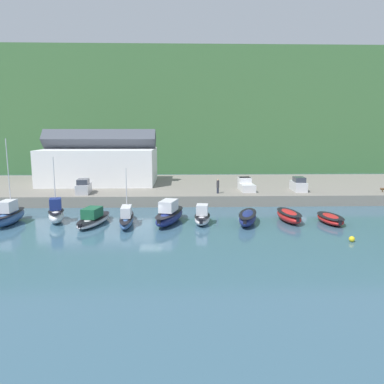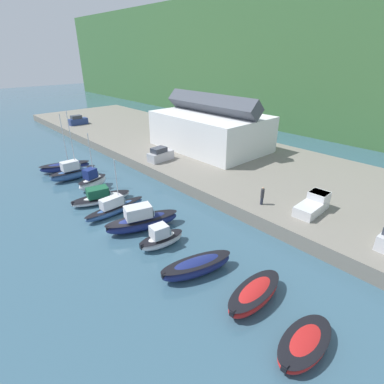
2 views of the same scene
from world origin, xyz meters
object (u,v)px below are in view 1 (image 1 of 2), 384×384
(moored_boat_5, at_px, (170,215))
(moored_boat_9, at_px, (330,219))
(moored_boat_8, at_px, (289,216))
(pickup_truck_0, at_px, (246,185))
(moored_boat_2, at_px, (56,213))
(moored_boat_3, at_px, (93,219))
(moored_boat_4, at_px, (127,218))
(moored_boat_6, at_px, (202,217))
(parked_car_3, at_px, (298,185))
(mooring_buoy_0, at_px, (352,239))
(person_on_quay, at_px, (218,186))
(moored_boat_1, at_px, (10,215))
(dog_on_quay, at_px, (382,189))
(moored_boat_7, at_px, (248,217))
(parked_car_1, at_px, (84,187))

(moored_boat_5, bearing_deg, moored_boat_9, 15.33)
(moored_boat_8, xyz_separation_m, pickup_truck_0, (-2.83, 13.93, 1.67))
(moored_boat_2, distance_m, moored_boat_5, 13.43)
(moored_boat_3, height_order, moored_boat_4, moored_boat_4)
(moored_boat_6, bearing_deg, moored_boat_8, 11.77)
(moored_boat_8, distance_m, parked_car_3, 14.18)
(moored_boat_5, bearing_deg, moored_boat_6, 11.63)
(moored_boat_9, bearing_deg, moored_boat_2, 175.76)
(moored_boat_2, height_order, mooring_buoy_0, moored_boat_2)
(moored_boat_4, bearing_deg, person_on_quay, 42.48)
(moored_boat_1, distance_m, moored_boat_3, 9.84)
(person_on_quay, distance_m, dog_on_quay, 24.90)
(moored_boat_7, xyz_separation_m, moored_boat_9, (9.81, 0.13, -0.24))
(moored_boat_2, xyz_separation_m, moored_boat_5, (13.40, -0.84, -0.06))
(moored_boat_8, distance_m, mooring_buoy_0, 9.23)
(dog_on_quay, bearing_deg, moored_boat_4, 94.65)
(moored_boat_5, distance_m, moored_boat_7, 9.11)
(moored_boat_1, relative_size, moored_boat_8, 1.64)
(moored_boat_8, bearing_deg, moored_boat_9, -15.62)
(moored_boat_2, height_order, moored_boat_4, moored_boat_2)
(moored_boat_9, height_order, dog_on_quay, dog_on_quay)
(moored_boat_1, height_order, moored_boat_8, moored_boat_1)
(moored_boat_1, height_order, moored_boat_2, moored_boat_1)
(moored_boat_1, bearing_deg, mooring_buoy_0, -11.83)
(moored_boat_1, distance_m, moored_boat_7, 27.68)
(moored_boat_7, bearing_deg, moored_boat_4, -164.72)
(moored_boat_9, bearing_deg, moored_boat_7, 178.75)
(moored_boat_8, bearing_deg, pickup_truck_0, 97.57)
(moored_boat_9, xyz_separation_m, pickup_truck_0, (-7.47, 14.89, 1.83))
(moored_boat_8, xyz_separation_m, mooring_buoy_0, (3.82, -8.40, -0.41))
(moored_boat_5, distance_m, mooring_buoy_0, 19.72)
(moored_boat_2, distance_m, person_on_quay, 22.92)
(moored_boat_3, distance_m, moored_boat_4, 3.85)
(mooring_buoy_0, bearing_deg, moored_boat_6, 152.19)
(pickup_truck_0, relative_size, person_on_quay, 2.24)
(moored_boat_9, distance_m, pickup_truck_0, 16.76)
(person_on_quay, bearing_deg, moored_boat_5, -120.35)
(moored_boat_9, bearing_deg, moored_boat_5, 176.72)
(moored_boat_2, xyz_separation_m, moored_boat_9, (32.30, -1.26, -0.57))
(moored_boat_6, xyz_separation_m, parked_car_1, (-16.83, 12.54, 1.63))
(parked_car_1, distance_m, parked_car_3, 32.47)
(moored_boat_5, height_order, moored_boat_9, moored_boat_5)
(moored_boat_1, distance_m, moored_boat_9, 37.48)
(person_on_quay, bearing_deg, pickup_truck_0, 31.89)
(moored_boat_2, xyz_separation_m, dog_on_quay, (45.07, 11.11, 0.90))
(moored_boat_2, height_order, moored_boat_7, moored_boat_2)
(moored_boat_3, distance_m, dog_on_quay, 42.28)
(moored_boat_1, height_order, person_on_quay, moored_boat_1)
(moored_boat_1, xyz_separation_m, person_on_quay, (25.36, 11.33, 1.59))
(moored_boat_6, distance_m, dog_on_quay, 30.46)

